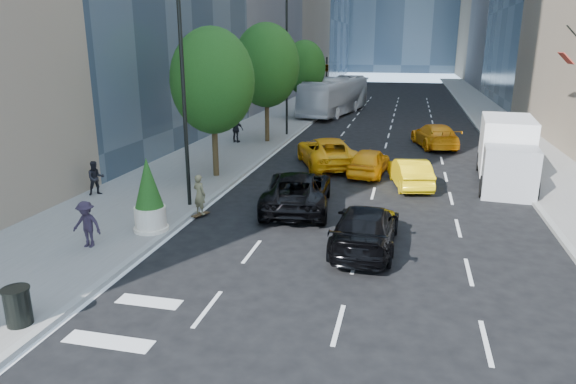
% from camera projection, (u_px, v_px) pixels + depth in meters
% --- Properties ---
extents(ground, '(160.00, 160.00, 0.00)m').
position_uv_depth(ground, '(325.00, 258.00, 16.82)').
color(ground, black).
rests_on(ground, ground).
extents(sidewalk_left, '(6.00, 120.00, 0.15)m').
position_uv_depth(sidewalk_left, '(280.00, 119.00, 46.81)').
color(sidewalk_left, slate).
rests_on(sidewalk_left, ground).
extents(sidewalk_right, '(4.00, 120.00, 0.15)m').
position_uv_depth(sidewalk_right, '(502.00, 127.00, 42.65)').
color(sidewalk_right, slate).
rests_on(sidewalk_right, ground).
extents(lamp_near, '(2.13, 0.22, 10.00)m').
position_uv_depth(lamp_near, '(186.00, 69.00, 20.32)').
color(lamp_near, black).
rests_on(lamp_near, sidewalk_left).
extents(lamp_far, '(2.13, 0.22, 10.00)m').
position_uv_depth(lamp_far, '(289.00, 57.00, 37.14)').
color(lamp_far, black).
rests_on(lamp_far, sidewalk_left).
extents(tree_near, '(4.20, 4.20, 7.46)m').
position_uv_depth(tree_near, '(213.00, 81.00, 25.42)').
color(tree_near, '#322513').
rests_on(tree_near, sidewalk_left).
extents(tree_mid, '(4.50, 4.50, 7.99)m').
position_uv_depth(tree_mid, '(266.00, 66.00, 34.67)').
color(tree_mid, '#322513').
rests_on(tree_mid, sidewalk_left).
extents(tree_far, '(3.90, 3.90, 6.92)m').
position_uv_depth(tree_far, '(304.00, 67.00, 47.01)').
color(tree_far, '#322513').
rests_on(tree_far, sidewalk_left).
extents(traffic_signal, '(2.48, 0.53, 5.20)m').
position_uv_depth(traffic_signal, '(327.00, 68.00, 54.43)').
color(traffic_signal, black).
rests_on(traffic_signal, sidewalk_left).
extents(skateboarder, '(0.71, 0.60, 1.65)m').
position_uv_depth(skateboarder, '(200.00, 197.00, 20.62)').
color(skateboarder, '#6C6443').
rests_on(skateboarder, ground).
extents(black_sedan_lincoln, '(3.33, 6.05, 1.61)m').
position_uv_depth(black_sedan_lincoln, '(297.00, 190.00, 21.71)').
color(black_sedan_lincoln, black).
rests_on(black_sedan_lincoln, ground).
extents(black_sedan_mercedes, '(2.20, 5.17, 1.49)m').
position_uv_depth(black_sedan_mercedes, '(366.00, 227.00, 17.48)').
color(black_sedan_mercedes, black).
rests_on(black_sedan_mercedes, ground).
extents(taxi_a, '(2.24, 4.46, 1.46)m').
position_uv_depth(taxi_a, '(369.00, 162.00, 27.26)').
color(taxi_a, '#FFA10D').
rests_on(taxi_a, ground).
extents(taxi_b, '(2.34, 4.50, 1.41)m').
position_uv_depth(taxi_b, '(410.00, 173.00, 25.04)').
color(taxi_b, yellow).
rests_on(taxi_b, ground).
extents(taxi_c, '(4.72, 6.55, 1.66)m').
position_uv_depth(taxi_c, '(327.00, 152.00, 29.18)').
color(taxi_c, '#FFAC0D').
rests_on(taxi_c, ground).
extents(taxi_d, '(3.40, 5.78, 1.57)m').
position_uv_depth(taxi_d, '(435.00, 136.00, 34.57)').
color(taxi_d, '#FF9C0D').
rests_on(taxi_d, ground).
extents(city_bus, '(5.30, 13.26, 3.60)m').
position_uv_depth(city_bus, '(335.00, 96.00, 50.30)').
color(city_bus, silver).
rests_on(city_bus, ground).
extents(box_truck, '(3.00, 6.85, 3.19)m').
position_uv_depth(box_truck, '(507.00, 152.00, 25.34)').
color(box_truck, silver).
rests_on(box_truck, ground).
extents(pedestrian_a, '(0.95, 0.95, 1.56)m').
position_uv_depth(pedestrian_a, '(96.00, 178.00, 23.14)').
color(pedestrian_a, black).
rests_on(pedestrian_a, sidewalk_left).
extents(pedestrian_b, '(1.15, 0.67, 1.84)m').
position_uv_depth(pedestrian_b, '(236.00, 129.00, 35.35)').
color(pedestrian_b, black).
rests_on(pedestrian_b, sidewalk_left).
extents(pedestrian_c, '(1.06, 0.64, 1.61)m').
position_uv_depth(pedestrian_c, '(87.00, 224.00, 17.18)').
color(pedestrian_c, '#261D2C').
rests_on(pedestrian_c, sidewalk_left).
extents(trash_can, '(0.61, 0.61, 0.92)m').
position_uv_depth(trash_can, '(18.00, 307.00, 12.49)').
color(trash_can, black).
rests_on(trash_can, sidewalk_left).
extents(planter_shrub, '(1.14, 1.14, 2.73)m').
position_uv_depth(planter_shrub, '(149.00, 196.00, 18.56)').
color(planter_shrub, '#EEDFC5').
rests_on(planter_shrub, sidewalk_left).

